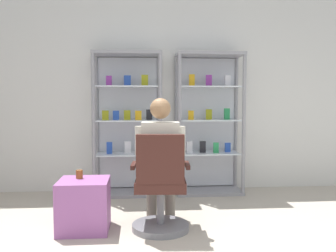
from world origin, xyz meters
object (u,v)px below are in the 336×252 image
object	(u,v)px
office_chair	(160,192)
storage_crate	(84,205)
tea_glass	(79,174)
display_cabinet_right	(208,123)
display_cabinet_left	(128,123)
seated_shopkeeper	(161,156)

from	to	relation	value
office_chair	storage_crate	xyz separation A→B (m)	(-0.74, 0.11, -0.14)
tea_glass	display_cabinet_right	bearing A→B (deg)	41.02
display_cabinet_left	office_chair	distance (m)	1.66
display_cabinet_right	tea_glass	xyz separation A→B (m)	(-1.54, -1.34, -0.42)
display_cabinet_left	storage_crate	distance (m)	1.63
office_chair	seated_shopkeeper	bearing A→B (deg)	86.14
office_chair	tea_glass	distance (m)	0.82
office_chair	tea_glass	xyz separation A→B (m)	(-0.79, 0.18, 0.15)
display_cabinet_left	tea_glass	distance (m)	1.47
display_cabinet_right	tea_glass	bearing A→B (deg)	-138.98
display_cabinet_right	tea_glass	world-z (taller)	display_cabinet_right
storage_crate	office_chair	bearing A→B (deg)	-8.18
tea_glass	seated_shopkeeper	bearing A→B (deg)	-0.94
display_cabinet_left	display_cabinet_right	size ratio (longest dim) A/B	1.00
seated_shopkeeper	display_cabinet_right	bearing A→B (deg)	61.41
tea_glass	display_cabinet_left	bearing A→B (deg)	71.79
display_cabinet_left	office_chair	bearing A→B (deg)	-76.96
display_cabinet_left	seated_shopkeeper	xyz separation A→B (m)	(0.36, -1.35, -0.25)
storage_crate	seated_shopkeeper	bearing A→B (deg)	4.29
display_cabinet_left	seated_shopkeeper	distance (m)	1.42
seated_shopkeeper	tea_glass	distance (m)	0.82
seated_shopkeeper	storage_crate	bearing A→B (deg)	-175.71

